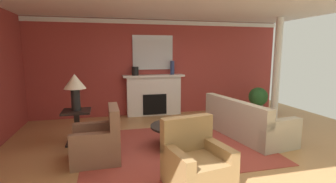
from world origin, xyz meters
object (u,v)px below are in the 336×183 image
at_px(potted_plant, 258,99).
at_px(armchair_facing_fireplace, 196,165).
at_px(armchair_near_window, 98,143).
at_px(vase_mantel_left, 135,71).
at_px(coffee_table, 176,131).
at_px(mantel_mirror, 153,52).
at_px(side_table, 77,125).
at_px(vase_mantel_right, 172,68).
at_px(sofa, 245,123).
at_px(fireplace, 154,96).
at_px(table_lamp, 75,85).

bearing_deg(potted_plant, armchair_facing_fireplace, -133.32).
relative_size(armchair_near_window, vase_mantel_left, 3.87).
relative_size(coffee_table, vase_mantel_left, 4.07).
bearing_deg(armchair_near_window, mantel_mirror, 63.10).
distance_m(side_table, potted_plant, 5.18).
bearing_deg(vase_mantel_right, sofa, -65.24).
height_order(mantel_mirror, side_table, mantel_mirror).
bearing_deg(vase_mantel_right, fireplace, 174.85).
bearing_deg(armchair_near_window, coffee_table, 10.89).
height_order(sofa, vase_mantel_right, vase_mantel_right).
bearing_deg(vase_mantel_left, mantel_mirror, 17.18).
xyz_separation_m(fireplace, armchair_facing_fireplace, (-0.19, -4.15, -0.27)).
relative_size(coffee_table, table_lamp, 1.33).
xyz_separation_m(mantel_mirror, sofa, (1.63, -2.51, -1.57)).
height_order(armchair_facing_fireplace, coffee_table, armchair_facing_fireplace).
xyz_separation_m(side_table, table_lamp, (0.00, 0.00, 0.82)).
distance_m(mantel_mirror, armchair_near_window, 3.75).
bearing_deg(potted_plant, table_lamp, -166.20).
bearing_deg(side_table, sofa, -6.89).
bearing_deg(potted_plant, fireplace, 166.74).
bearing_deg(potted_plant, vase_mantel_right, 165.01).
bearing_deg(sofa, vase_mantel_right, 114.76).
relative_size(table_lamp, potted_plant, 0.90).
distance_m(vase_mantel_right, potted_plant, 2.74).
xyz_separation_m(sofa, armchair_near_window, (-3.17, -0.54, 0.01)).
height_order(fireplace, coffee_table, fireplace).
height_order(armchair_near_window, vase_mantel_right, vase_mantel_right).
bearing_deg(table_lamp, armchair_facing_fireplace, -50.74).
xyz_separation_m(fireplace, side_table, (-1.99, -1.95, -0.17)).
relative_size(armchair_facing_fireplace, vase_mantel_left, 3.87).
distance_m(armchair_near_window, armchair_facing_fireplace, 1.82).
bearing_deg(armchair_near_window, side_table, 114.48).
distance_m(vase_mantel_right, vase_mantel_left, 1.10).
xyz_separation_m(side_table, potted_plant, (5.03, 1.24, 0.09)).
height_order(vase_mantel_right, potted_plant, vase_mantel_right).
height_order(fireplace, armchair_near_window, fireplace).
bearing_deg(vase_mantel_right, mantel_mirror, 162.82).
xyz_separation_m(mantel_mirror, vase_mantel_left, (-0.55, -0.17, -0.53)).
relative_size(armchair_near_window, side_table, 1.36).
bearing_deg(sofa, potted_plant, 49.78).
height_order(fireplace, vase_mantel_right, vase_mantel_right).
relative_size(mantel_mirror, side_table, 1.71).
bearing_deg(armchair_near_window, vase_mantel_right, 53.93).
height_order(mantel_mirror, sofa, mantel_mirror).
bearing_deg(armchair_facing_fireplace, side_table, 129.26).
xyz_separation_m(sofa, coffee_table, (-1.70, -0.25, 0.04)).
height_order(armchair_near_window, side_table, armchair_near_window).
height_order(armchair_near_window, armchair_facing_fireplace, same).
distance_m(fireplace, coffee_table, 2.65).
height_order(table_lamp, vase_mantel_left, vase_mantel_left).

